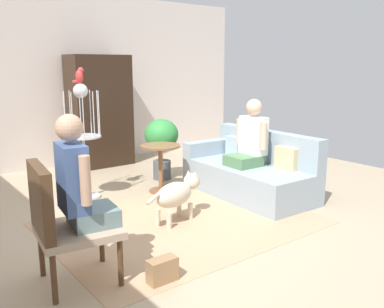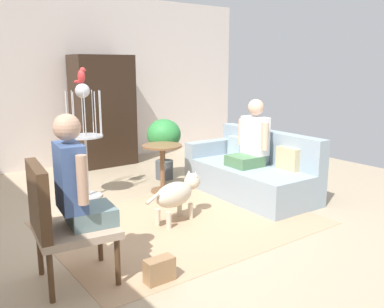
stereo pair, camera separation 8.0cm
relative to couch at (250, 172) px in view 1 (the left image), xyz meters
The scene contains 14 objects.
ground_plane 1.26m from the couch, 169.31° to the right, with size 7.90×7.90×0.00m, color tan.
back_wall 3.54m from the couch, 111.16° to the left, with size 6.94×0.12×2.87m, color silver.
area_rug 1.42m from the couch, 166.79° to the right, with size 2.78×2.08×0.01m, color tan.
couch is the anchor object (origin of this frame).
armchair 2.97m from the couch, 164.40° to the right, with size 0.67×0.65×0.98m.
person_on_couch 0.46m from the couch, 147.52° to the right, with size 0.47×0.53×0.86m.
person_on_armchair 2.87m from the couch, 163.17° to the right, with size 0.45×0.50×0.89m.
round_end_table 1.21m from the couch, 139.33° to the left, with size 0.53×0.53×0.65m.
dog 1.38m from the couch, behind, with size 0.82×0.39×0.52m.
bird_cage_stand 2.22m from the couch, 147.77° to the left, with size 0.45×0.45×1.47m.
parrot 2.51m from the couch, 147.81° to the left, with size 0.17×0.10×0.19m.
potted_plant 1.46m from the couch, 112.10° to the left, with size 0.51×0.51×0.91m.
armoire_cabinet 2.91m from the couch, 107.51° to the left, with size 0.99×0.56×1.85m, color black.
handbag 2.55m from the couch, 151.01° to the right, with size 0.24×0.12×0.20m, color #99724C.
Camera 1 is at (-2.65, -3.53, 1.69)m, focal length 38.67 mm.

